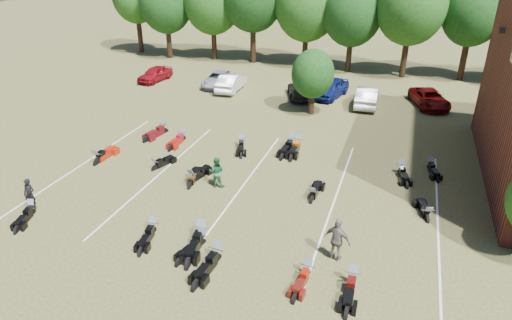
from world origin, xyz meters
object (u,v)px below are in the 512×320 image
at_px(person_green, 217,172).
at_px(motorcycle_7, 98,164).
at_px(car_4, 331,88).
at_px(person_grey, 337,240).
at_px(car_0, 155,74).
at_px(motorcycle_3, 201,245).
at_px(motorcycle_14, 164,133).
at_px(person_black, 30,194).
at_px(motorcycle_0, 32,215).

xyz_separation_m(person_green, motorcycle_7, (-7.86, 0.23, -0.87)).
height_order(car_4, person_grey, person_grey).
height_order(car_0, motorcycle_3, car_0).
relative_size(person_grey, motorcycle_14, 0.81).
bearing_deg(car_4, motorcycle_3, -80.48).
relative_size(person_black, motorcycle_7, 0.68).
bearing_deg(motorcycle_0, motorcycle_7, 77.47).
relative_size(car_0, motorcycle_3, 1.92).
xyz_separation_m(motorcycle_0, motorcycle_3, (8.85, 0.40, 0.00)).
xyz_separation_m(car_4, person_green, (-3.02, -17.42, 0.09)).
distance_m(motorcycle_0, motorcycle_7, 5.79).
xyz_separation_m(car_0, motorcycle_14, (7.08, -11.14, -0.68)).
relative_size(car_0, person_grey, 2.03).
bearing_deg(car_4, person_black, -102.14).
relative_size(car_0, motorcycle_7, 1.65).
bearing_deg(car_4, car_0, -164.69).
relative_size(car_0, person_black, 2.44).
bearing_deg(car_0, motorcycle_7, -63.81).
relative_size(car_4, motorcycle_7, 1.88).
bearing_deg(person_grey, motorcycle_14, -19.72).
height_order(car_0, person_green, person_green).
bearing_deg(motorcycle_0, person_grey, -11.67).
relative_size(car_0, motorcycle_14, 1.64).
height_order(person_grey, motorcycle_14, person_grey).
bearing_deg(motorcycle_14, person_black, -84.53).
distance_m(motorcycle_3, motorcycle_7, 10.72).
height_order(car_0, motorcycle_7, car_0).
distance_m(person_green, person_grey, 8.35).
distance_m(car_4, person_black, 24.97).
bearing_deg(motorcycle_7, person_black, 91.99).
distance_m(person_black, motorcycle_0, 1.02).
bearing_deg(motorcycle_7, car_4, -120.86).
height_order(person_green, motorcycle_7, person_green).
relative_size(car_0, motorcycle_0, 1.99).
bearing_deg(motorcycle_14, person_green, -29.19).
height_order(motorcycle_3, motorcycle_14, motorcycle_14).
distance_m(car_0, car_4, 16.55).
bearing_deg(motorcycle_0, person_black, 112.48).
bearing_deg(person_black, motorcycle_0, -57.74).
xyz_separation_m(person_black, motorcycle_3, (9.24, -0.07, -0.82)).
xyz_separation_m(motorcycle_3, motorcycle_14, (-7.86, 10.92, 0.00)).
bearing_deg(motorcycle_14, car_0, 135.16).
xyz_separation_m(motorcycle_3, motorcycle_7, (-9.28, 5.37, 0.00)).
distance_m(car_4, person_grey, 22.05).
bearing_deg(motorcycle_7, person_grey, 165.01).
height_order(car_4, person_black, person_black).
relative_size(person_grey, motorcycle_7, 0.81).
height_order(person_black, person_grey, person_grey).
bearing_deg(person_green, motorcycle_0, 31.40).
height_order(person_green, motorcycle_0, person_green).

